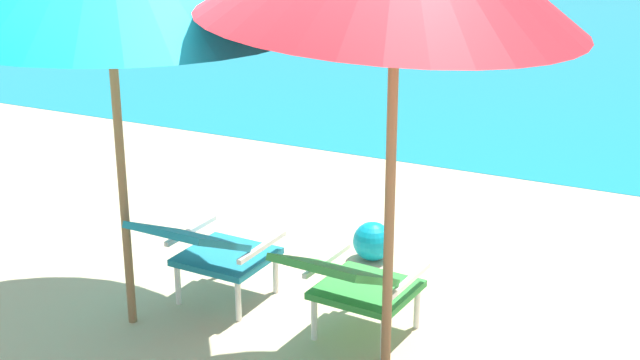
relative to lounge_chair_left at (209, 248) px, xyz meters
name	(u,v)px	position (x,y,z in m)	size (l,w,h in m)	color
ground_plane	(478,143)	(0.49, 3.97, -0.40)	(40.00, 40.00, 0.00)	#CCB78E
ocean_band	(615,13)	(0.49, 12.12, -0.40)	(40.00, 18.00, 0.01)	teal
lounge_chair_left	(209,248)	(0.00, 0.00, 0.00)	(0.59, 0.90, 0.68)	teal
lounge_chair_right	(352,281)	(0.94, -0.04, 0.00)	(0.61, 0.92, 0.68)	#338E3D
beach_ball	(372,241)	(0.60, 1.09, -0.27)	(0.27, 0.27, 0.27)	#0A93AD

